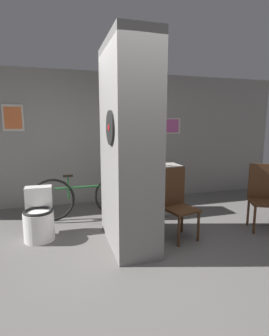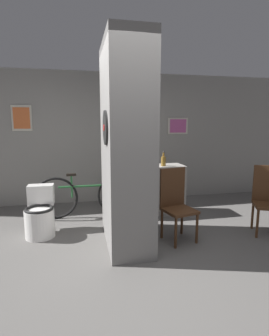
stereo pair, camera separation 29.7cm
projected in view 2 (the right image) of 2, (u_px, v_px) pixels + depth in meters
The scene contains 9 objects.
ground_plane at pixel (133, 264), 3.01m from camera, with size 14.00×14.00×0.00m, color #5B5956.
wall_back at pixel (107, 138), 5.33m from camera, with size 8.00×0.09×2.60m.
pillar_center at pixel (126, 147), 3.38m from camera, with size 0.57×1.20×2.60m.
counter_shelf at pixel (151, 190), 4.66m from camera, with size 1.17×0.44×0.87m.
toilet at pixel (40, 215), 3.76m from camera, with size 0.41×0.57×0.70m.
chair_near_pillar at pixel (176, 202), 3.61m from camera, with size 0.48×0.48×0.99m.
chair_by_doorway at pixel (268, 198), 3.83m from camera, with size 0.52×0.52×0.99m.
bicycle at pixel (88, 196), 4.50m from camera, with size 1.77×0.42×0.77m.
bottle_tall at pixel (163, 161), 4.52m from camera, with size 0.08×0.08×0.26m.
Camera 2 is at (-0.55, -2.73, 1.60)m, focal length 28.00 mm.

